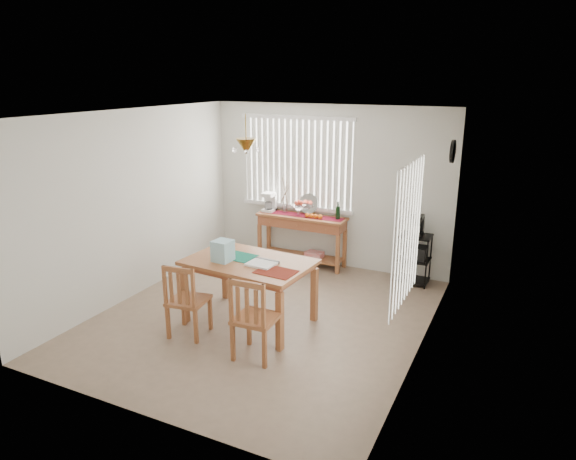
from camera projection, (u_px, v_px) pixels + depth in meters
The scene contains 10 objects.
ground at pixel (263, 317), 6.68m from camera, with size 4.00×4.50×0.01m, color gray.
room_shell at pixel (262, 190), 6.20m from camera, with size 4.20×4.70×2.70m.
sideboard at pixel (302, 228), 8.38m from camera, with size 1.49×0.42×0.84m.
sideboard_items at pixel (289, 206), 8.40m from camera, with size 1.41×0.35×0.64m.
wire_cart at pixel (415, 254), 7.65m from camera, with size 0.45×0.36×0.76m.
cart_items at pixel (417, 226), 7.52m from camera, with size 0.18×0.22×0.31m.
dining_table at pixel (249, 268), 6.37m from camera, with size 1.60×1.10×0.82m.
table_items at pixel (233, 254), 6.28m from camera, with size 1.17×0.63×0.26m.
chair_left at pixel (187, 301), 6.08m from camera, with size 0.48×0.48×0.93m.
chair_right at pixel (254, 319), 5.58m from camera, with size 0.47×0.47×0.97m.
Camera 1 is at (2.92, -5.32, 3.02)m, focal length 32.00 mm.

